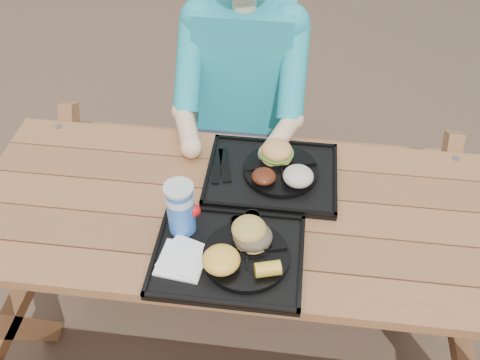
# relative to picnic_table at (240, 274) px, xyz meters

# --- Properties ---
(ground) EXTENTS (60.00, 60.00, 0.00)m
(ground) POSITION_rel_picnic_table_xyz_m (0.00, 0.00, -0.38)
(ground) COLOR #999999
(ground) RESTS_ON ground
(picnic_table) EXTENTS (1.80, 1.49, 0.75)m
(picnic_table) POSITION_rel_picnic_table_xyz_m (0.00, 0.00, 0.00)
(picnic_table) COLOR #999999
(picnic_table) RESTS_ON ground
(tray_near) EXTENTS (0.45, 0.35, 0.02)m
(tray_near) POSITION_rel_picnic_table_xyz_m (-0.01, -0.21, 0.39)
(tray_near) COLOR black
(tray_near) RESTS_ON picnic_table
(tray_far) EXTENTS (0.45, 0.35, 0.02)m
(tray_far) POSITION_rel_picnic_table_xyz_m (0.09, 0.16, 0.39)
(tray_far) COLOR black
(tray_far) RESTS_ON picnic_table
(plate_near) EXTENTS (0.26, 0.26, 0.02)m
(plate_near) POSITION_rel_picnic_table_xyz_m (0.05, -0.22, 0.41)
(plate_near) COLOR black
(plate_near) RESTS_ON tray_near
(plate_far) EXTENTS (0.26, 0.26, 0.02)m
(plate_far) POSITION_rel_picnic_table_xyz_m (0.12, 0.17, 0.41)
(plate_far) COLOR black
(plate_far) RESTS_ON tray_far
(napkin_stack) EXTENTS (0.15, 0.15, 0.02)m
(napkin_stack) POSITION_rel_picnic_table_xyz_m (-0.14, -0.25, 0.40)
(napkin_stack) COLOR white
(napkin_stack) RESTS_ON tray_near
(soda_cup) EXTENTS (0.09, 0.09, 0.17)m
(soda_cup) POSITION_rel_picnic_table_xyz_m (-0.17, -0.12, 0.48)
(soda_cup) COLOR blue
(soda_cup) RESTS_ON tray_near
(condiment_bbq) EXTENTS (0.04, 0.04, 0.03)m
(condiment_bbq) POSITION_rel_picnic_table_xyz_m (0.00, -0.09, 0.41)
(condiment_bbq) COLOR black
(condiment_bbq) RESTS_ON tray_near
(condiment_mustard) EXTENTS (0.06, 0.06, 0.03)m
(condiment_mustard) POSITION_rel_picnic_table_xyz_m (0.05, -0.08, 0.41)
(condiment_mustard) COLOR yellow
(condiment_mustard) RESTS_ON tray_near
(sandwich) EXTENTS (0.11, 0.11, 0.12)m
(sandwich) POSITION_rel_picnic_table_xyz_m (0.06, -0.17, 0.47)
(sandwich) COLOR gold
(sandwich) RESTS_ON plate_near
(mac_cheese) EXTENTS (0.11, 0.11, 0.06)m
(mac_cheese) POSITION_rel_picnic_table_xyz_m (-0.02, -0.27, 0.44)
(mac_cheese) COLOR yellow
(mac_cheese) RESTS_ON plate_near
(corn_cob) EXTENTS (0.09, 0.09, 0.04)m
(corn_cob) POSITION_rel_picnic_table_xyz_m (0.11, -0.28, 0.44)
(corn_cob) COLOR yellow
(corn_cob) RESTS_ON plate_near
(cutlery_far) EXTENTS (0.07, 0.18, 0.01)m
(cutlery_far) POSITION_rel_picnic_table_xyz_m (-0.08, 0.18, 0.40)
(cutlery_far) COLOR black
(cutlery_far) RESTS_ON tray_far
(burger) EXTENTS (0.11, 0.11, 0.10)m
(burger) POSITION_rel_picnic_table_xyz_m (0.10, 0.22, 0.46)
(burger) COLOR #E99D52
(burger) RESTS_ON plate_far
(baked_beans) EXTENTS (0.08, 0.08, 0.04)m
(baked_beans) POSITION_rel_picnic_table_xyz_m (0.07, 0.10, 0.43)
(baked_beans) COLOR #572111
(baked_beans) RESTS_ON plate_far
(potato_salad) EXTENTS (0.10, 0.10, 0.06)m
(potato_salad) POSITION_rel_picnic_table_xyz_m (0.18, 0.10, 0.44)
(potato_salad) COLOR beige
(potato_salad) RESTS_ON plate_far
(diner) EXTENTS (0.48, 0.84, 1.28)m
(diner) POSITION_rel_picnic_table_xyz_m (-0.06, 0.65, 0.27)
(diner) COLOR #1C9CC7
(diner) RESTS_ON ground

